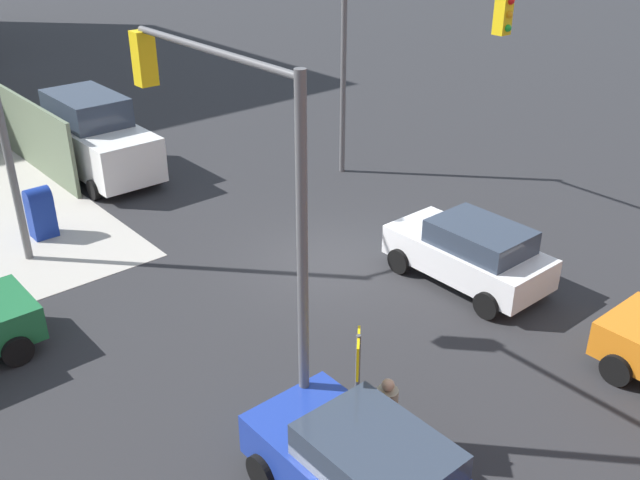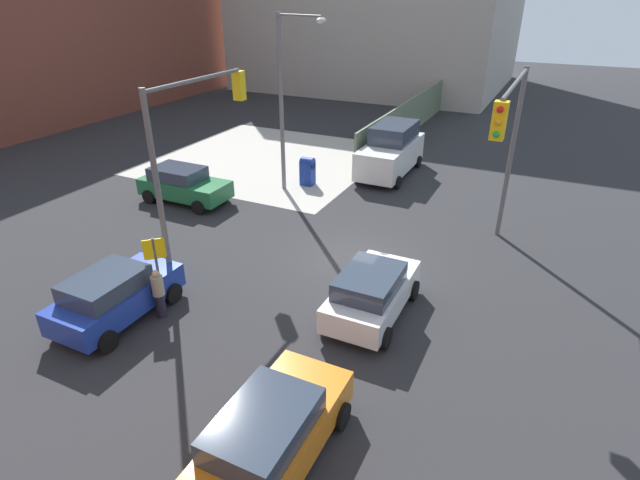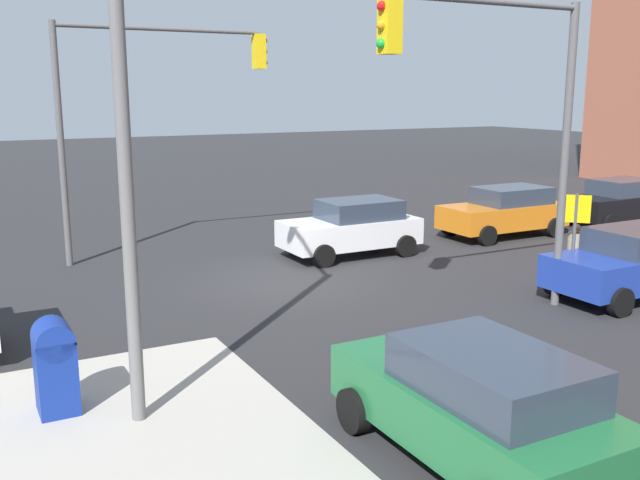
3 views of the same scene
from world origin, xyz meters
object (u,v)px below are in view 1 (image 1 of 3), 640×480
Objects in this scene: traffic_signal_nw_corner at (231,162)px; coupe_white at (470,252)px; traffic_signal_se_corner at (400,41)px; street_lamp_corner at (9,77)px; mailbox_blue at (40,211)px; pedestrian_crossing at (386,417)px; sedan_blue at (365,471)px; van_white_delivery at (94,137)px.

traffic_signal_nw_corner reaches higher than coupe_white.
traffic_signal_se_corner is 0.81× the size of street_lamp_corner.
street_lamp_corner reaches higher than mailbox_blue.
mailbox_blue is at bearing 67.10° from pedestrian_crossing.
sedan_blue is 16.35m from van_white_delivery.
van_white_delivery is (16.04, -3.10, 0.44)m from sedan_blue.
sedan_blue is (-3.81, 0.40, -3.76)m from traffic_signal_nw_corner.
street_lamp_corner reaches higher than traffic_signal_se_corner.
street_lamp_corner is at bearing 140.93° from van_white_delivery.
pedestrian_crossing is at bearing 116.43° from coupe_white.
traffic_signal_se_corner reaches higher than van_white_delivery.
coupe_white is at bearing -163.70° from van_white_delivery.
van_white_delivery is (7.46, 6.30, -3.39)m from traffic_signal_se_corner.
coupe_white reaches higher than mailbox_blue.
traffic_signal_se_corner is 4.55× the size of mailbox_blue.
traffic_signal_nw_corner is at bearing -6.06° from sedan_blue.
mailbox_blue is 0.36× the size of coupe_white.
van_white_delivery is (4.49, -3.64, -3.42)m from street_lamp_corner.
coupe_white and sedan_blue have the same top height.
traffic_signal_se_corner is 1.20× the size of van_white_delivery.
pedestrian_crossing is at bearing -174.29° from mailbox_blue.
coupe_white is (-5.11, 2.62, -3.83)m from traffic_signal_se_corner.
van_white_delivery reaches higher than pedestrian_crossing.
pedestrian_crossing is (-10.91, -1.64, -3.87)m from street_lamp_corner.
street_lamp_corner is 5.59× the size of mailbox_blue.
sedan_blue is at bearing 132.38° from traffic_signal_se_corner.
traffic_signal_nw_corner is at bearing 86.94° from coupe_white.
van_white_delivery is 3.35× the size of pedestrian_crossing.
pedestrian_crossing is at bearing -171.44° from street_lamp_corner.
pedestrian_crossing is at bearing 172.60° from van_white_delivery.
sedan_blue is 1.28m from pedestrian_crossing.
traffic_signal_nw_corner and traffic_signal_se_corner have the same top height.
van_white_delivery is at bearing 53.99° from pedestrian_crossing.
traffic_signal_se_corner is at bearing -106.66° from street_lamp_corner.
van_white_delivery is at bearing -12.45° from traffic_signal_nw_corner.
traffic_signal_nw_corner is at bearing 167.55° from van_white_delivery.
coupe_white is 6.34m from pedestrian_crossing.
coupe_white is 1.01× the size of sedan_blue.
pedestrian_crossing is (0.65, -1.10, -0.01)m from sedan_blue.
traffic_signal_se_corner reaches higher than pedestrian_crossing.
van_white_delivery is at bearing -43.30° from mailbox_blue.
sedan_blue is (-12.65, -0.10, 0.08)m from mailbox_blue.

